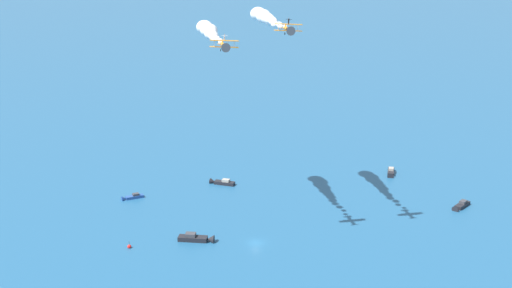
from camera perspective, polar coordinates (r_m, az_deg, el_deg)
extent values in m
plane|color=#1E517A|center=(184.44, -0.01, -8.57)|extent=(2000.00, 2000.00, 0.00)
cube|color=black|center=(218.12, 17.45, -5.08)|extent=(4.06, 7.27, 1.11)
cone|color=black|center=(214.50, 16.97, -5.41)|extent=(2.62, 2.32, 2.22)
cube|color=#38383D|center=(218.22, 17.53, -4.80)|extent=(2.38, 2.82, 0.83)
cube|color=black|center=(186.27, -5.50, -8.17)|extent=(8.53, 5.05, 1.30)
cone|color=black|center=(185.31, -3.99, -8.27)|extent=(2.80, 3.13, 2.60)
cube|color=#38383D|center=(185.92, -5.70, -7.84)|extent=(3.36, 2.88, 0.97)
cube|color=#23478C|center=(218.53, -10.49, -4.53)|extent=(5.06, 5.68, 0.93)
cone|color=#23478C|center=(217.73, -11.39, -4.67)|extent=(2.37, 2.31, 1.85)
cube|color=#38383D|center=(218.34, -10.39, -4.32)|extent=(2.42, 2.51, 0.69)
cube|color=black|center=(227.00, -2.75, -3.40)|extent=(7.33, 3.14, 1.14)
cone|color=black|center=(228.52, -3.77, -3.27)|extent=(2.09, 2.48, 2.27)
cube|color=gray|center=(226.47, -2.63, -3.18)|extent=(2.69, 2.11, 0.85)
cube|color=black|center=(242.54, 11.62, -2.38)|extent=(3.76, 7.34, 1.12)
cone|color=black|center=(238.49, 11.59, -2.72)|extent=(2.59, 2.25, 2.25)
cube|color=gray|center=(242.72, 11.64, -2.12)|extent=(2.30, 2.80, 0.84)
sphere|color=red|center=(184.74, -10.93, -8.73)|extent=(1.10, 1.10, 1.10)
cylinder|color=black|center=(184.30, -10.95, -8.43)|extent=(0.08, 0.08, 1.00)
cylinder|color=orange|center=(169.39, 2.78, 9.90)|extent=(4.56, 5.71, 0.95)
cylinder|color=white|center=(166.59, 3.01, 9.78)|extent=(1.21, 1.11, 1.06)
cylinder|color=#4C4C51|center=(166.18, 3.05, 9.76)|extent=(1.98, 1.48, 2.42)
cube|color=orange|center=(169.13, 2.80, 9.80)|extent=(6.56, 5.32, 0.51)
cube|color=orange|center=(168.95, 2.83, 10.34)|extent=(6.56, 5.32, 0.51)
cylinder|color=white|center=(169.66, 3.65, 10.03)|extent=(0.21, 0.19, 1.62)
cylinder|color=white|center=(169.25, 3.11, 10.06)|extent=(0.21, 0.19, 1.62)
cylinder|color=white|center=(168.83, 2.51, 10.08)|extent=(0.21, 0.19, 1.62)
cylinder|color=white|center=(168.45, 1.97, 10.10)|extent=(0.21, 0.19, 1.62)
cube|color=orange|center=(172.08, 2.57, 10.20)|extent=(0.79, 0.98, 1.20)
cube|color=orange|center=(172.14, 2.55, 10.02)|extent=(2.55, 2.21, 0.22)
cylinder|color=black|center=(168.95, 3.12, 9.52)|extent=(0.48, 0.57, 0.61)
cylinder|color=black|center=(168.52, 2.52, 9.54)|extent=(0.48, 0.57, 0.61)
cylinder|color=#262628|center=(168.91, 2.84, 10.49)|extent=(0.15, 0.14, 0.90)
cylinder|color=black|center=(168.93, 2.88, 10.49)|extent=(0.22, 0.21, 0.79)
cylinder|color=black|center=(168.88, 2.81, 10.49)|extent=(0.22, 0.21, 0.79)
cube|color=black|center=(168.84, 2.86, 10.71)|extent=(0.41, 0.38, 0.54)
sphere|color=brown|center=(168.81, 2.87, 10.84)|extent=(0.21, 0.21, 0.21)
cylinder|color=black|center=(168.94, 3.02, 10.74)|extent=(0.52, 0.42, 0.12)
cylinder|color=black|center=(168.72, 2.71, 10.76)|extent=(0.52, 0.42, 0.12)
ellipsoid|color=silver|center=(173.98, 2.55, 10.13)|extent=(2.08, 2.19, 1.10)
ellipsoid|color=silver|center=(176.73, 2.14, 10.14)|extent=(2.72, 2.86, 1.44)
ellipsoid|color=silver|center=(179.64, 2.03, 10.31)|extent=(3.20, 3.37, 1.68)
ellipsoid|color=silver|center=(182.41, 1.65, 10.32)|extent=(3.64, 3.80, 1.96)
ellipsoid|color=silver|center=(185.26, 1.50, 10.53)|extent=(4.51, 4.83, 2.22)
ellipsoid|color=silver|center=(188.04, 1.22, 10.68)|extent=(4.65, 4.87, 2.48)
ellipsoid|color=silver|center=(191.20, 1.35, 10.59)|extent=(5.78, 6.07, 3.07)
ellipsoid|color=silver|center=(193.97, 1.09, 10.78)|extent=(6.28, 6.61, 3.30)
ellipsoid|color=silver|center=(196.91, 0.99, 10.83)|extent=(6.88, 7.29, 3.54)
ellipsoid|color=silver|center=(199.68, 0.70, 10.96)|extent=(8.26, 8.87, 4.05)
ellipsoid|color=silver|center=(202.62, 0.64, 11.06)|extent=(7.81, 8.17, 4.20)
ellipsoid|color=silver|center=(205.30, 0.21, 11.21)|extent=(8.54, 9.00, 4.48)
cylinder|color=orange|center=(166.14, -2.80, 8.51)|extent=(4.56, 5.71, 0.95)
cylinder|color=white|center=(163.30, -2.65, 8.36)|extent=(1.21, 1.11, 1.06)
cylinder|color=#4C4C51|center=(162.89, -2.63, 8.34)|extent=(1.98, 1.48, 2.42)
cube|color=orange|center=(165.88, -2.79, 8.40)|extent=(6.56, 5.32, 0.51)
cube|color=orange|center=(165.66, -2.76, 8.96)|extent=(6.56, 5.32, 0.51)
cylinder|color=white|center=(166.15, -1.91, 8.66)|extent=(0.21, 0.19, 1.62)
cylinder|color=white|center=(165.90, -2.46, 8.67)|extent=(0.21, 0.19, 1.62)
cylinder|color=white|center=(165.64, -3.09, 8.69)|extent=(0.21, 0.19, 1.62)
cylinder|color=white|center=(165.42, -3.65, 8.70)|extent=(0.21, 0.19, 1.62)
cube|color=orange|center=(168.86, -2.93, 8.83)|extent=(0.79, 0.98, 1.20)
cube|color=orange|center=(168.93, -2.93, 8.65)|extent=(2.55, 2.21, 0.22)
cylinder|color=black|center=(165.63, -2.46, 8.12)|extent=(0.48, 0.57, 0.61)
cylinder|color=black|center=(165.37, -3.08, 8.13)|extent=(0.48, 0.57, 0.61)
cylinder|color=#262628|center=(165.60, -2.76, 9.11)|extent=(0.15, 0.14, 0.90)
cylinder|color=white|center=(165.62, -2.72, 9.11)|extent=(0.22, 0.21, 0.79)
cylinder|color=white|center=(165.59, -2.79, 9.11)|extent=(0.22, 0.21, 0.79)
cube|color=white|center=(165.52, -2.75, 9.33)|extent=(0.41, 0.38, 0.54)
sphere|color=#9E7051|center=(165.47, -2.74, 9.46)|extent=(0.21, 0.21, 0.21)
cylinder|color=white|center=(165.57, -2.59, 9.37)|extent=(0.52, 0.42, 0.12)
cylinder|color=white|center=(165.44, -2.91, 9.38)|extent=(0.52, 0.42, 0.12)
ellipsoid|color=silver|center=(170.66, -3.10, 8.79)|extent=(2.03, 2.15, 1.05)
ellipsoid|color=silver|center=(173.58, -3.13, 8.97)|extent=(2.24, 2.34, 1.22)
ellipsoid|color=silver|center=(176.41, -3.41, 9.10)|extent=(3.10, 3.23, 1.69)
ellipsoid|color=silver|center=(179.37, -3.56, 9.04)|extent=(3.20, 3.28, 1.83)
ellipsoid|color=silver|center=(182.25, -3.69, 9.19)|extent=(4.14, 4.38, 2.15)
ellipsoid|color=silver|center=(185.19, -3.70, 9.32)|extent=(4.69, 4.86, 2.60)
ellipsoid|color=silver|center=(188.11, -3.79, 9.39)|extent=(5.73, 6.13, 2.85)
ellipsoid|color=silver|center=(191.01, -3.94, 9.47)|extent=(5.87, 6.05, 3.31)
ellipsoid|color=silver|center=(193.92, -3.96, 9.64)|extent=(6.72, 6.97, 3.72)
ellipsoid|color=silver|center=(196.74, -4.22, 9.79)|extent=(7.96, 8.53, 3.92)
ellipsoid|color=silver|center=(199.80, -4.05, 9.80)|extent=(8.83, 9.49, 4.31)
ellipsoid|color=silver|center=(202.50, -4.49, 10.06)|extent=(7.83, 8.01, 4.52)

